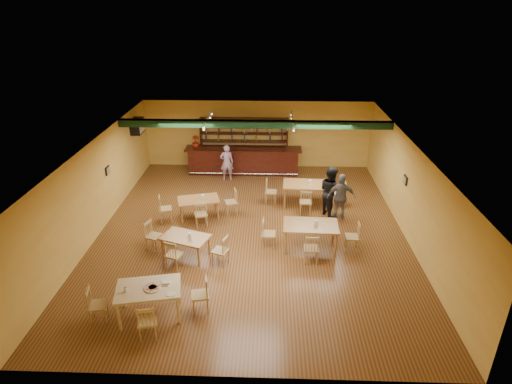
{
  "coord_description": "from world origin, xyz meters",
  "views": [
    {
      "loc": [
        0.58,
        -12.32,
        7.11
      ],
      "look_at": [
        0.12,
        0.6,
        1.15
      ],
      "focal_mm": 29.84,
      "sensor_mm": 36.0,
      "label": 1
    }
  ],
  "objects_px": {
    "dining_table_c": "(186,246)",
    "dining_table_d": "(310,236)",
    "dining_table_b": "(305,194)",
    "patron_bar": "(227,163)",
    "dining_table_a": "(199,208)",
    "patron_right_a": "(331,191)",
    "bar_counter": "(243,160)",
    "near_table": "(150,301)"
  },
  "relations": [
    {
      "from": "bar_counter",
      "to": "dining_table_b",
      "type": "height_order",
      "value": "bar_counter"
    },
    {
      "from": "dining_table_b",
      "to": "patron_bar",
      "type": "height_order",
      "value": "patron_bar"
    },
    {
      "from": "dining_table_c",
      "to": "bar_counter",
      "type": "bearing_deg",
      "value": 98.61
    },
    {
      "from": "dining_table_c",
      "to": "patron_bar",
      "type": "bearing_deg",
      "value": 103.24
    },
    {
      "from": "bar_counter",
      "to": "dining_table_a",
      "type": "relative_size",
      "value": 3.59
    },
    {
      "from": "dining_table_c",
      "to": "patron_bar",
      "type": "xyz_separation_m",
      "value": [
        0.65,
        5.91,
        0.43
      ]
    },
    {
      "from": "bar_counter",
      "to": "near_table",
      "type": "relative_size",
      "value": 3.32
    },
    {
      "from": "dining_table_a",
      "to": "patron_bar",
      "type": "xyz_separation_m",
      "value": [
        0.66,
        3.41,
        0.42
      ]
    },
    {
      "from": "bar_counter",
      "to": "dining_table_d",
      "type": "xyz_separation_m",
      "value": [
        2.43,
        -6.15,
        -0.15
      ]
    },
    {
      "from": "dining_table_b",
      "to": "dining_table_c",
      "type": "xyz_separation_m",
      "value": [
        -3.79,
        -3.67,
        -0.08
      ]
    },
    {
      "from": "dining_table_c",
      "to": "dining_table_d",
      "type": "relative_size",
      "value": 0.82
    },
    {
      "from": "dining_table_b",
      "to": "patron_bar",
      "type": "relative_size",
      "value": 1.07
    },
    {
      "from": "bar_counter",
      "to": "dining_table_a",
      "type": "xyz_separation_m",
      "value": [
        -1.3,
        -4.23,
        -0.21
      ]
    },
    {
      "from": "dining_table_d",
      "to": "patron_bar",
      "type": "bearing_deg",
      "value": 122.28
    },
    {
      "from": "bar_counter",
      "to": "patron_right_a",
      "type": "xyz_separation_m",
      "value": [
        3.3,
        -3.87,
        0.34
      ]
    },
    {
      "from": "near_table",
      "to": "patron_bar",
      "type": "height_order",
      "value": "patron_bar"
    },
    {
      "from": "near_table",
      "to": "dining_table_b",
      "type": "bearing_deg",
      "value": 45.16
    },
    {
      "from": "near_table",
      "to": "patron_right_a",
      "type": "distance_m",
      "value": 7.42
    },
    {
      "from": "dining_table_d",
      "to": "near_table",
      "type": "bearing_deg",
      "value": -139.94
    },
    {
      "from": "dining_table_b",
      "to": "near_table",
      "type": "bearing_deg",
      "value": -120.41
    },
    {
      "from": "dining_table_a",
      "to": "patron_bar",
      "type": "distance_m",
      "value": 3.49
    },
    {
      "from": "bar_counter",
      "to": "near_table",
      "type": "xyz_separation_m",
      "value": [
        -1.69,
        -9.35,
        -0.16
      ]
    },
    {
      "from": "dining_table_d",
      "to": "dining_table_c",
      "type": "bearing_deg",
      "value": -168.79
    },
    {
      "from": "dining_table_a",
      "to": "dining_table_d",
      "type": "bearing_deg",
      "value": -42.34
    },
    {
      "from": "bar_counter",
      "to": "near_table",
      "type": "bearing_deg",
      "value": -100.25
    },
    {
      "from": "bar_counter",
      "to": "patron_bar",
      "type": "bearing_deg",
      "value": -128.11
    },
    {
      "from": "dining_table_c",
      "to": "dining_table_d",
      "type": "xyz_separation_m",
      "value": [
        3.73,
        0.59,
        0.07
      ]
    },
    {
      "from": "dining_table_a",
      "to": "patron_right_a",
      "type": "bearing_deg",
      "value": -10.67
    },
    {
      "from": "bar_counter",
      "to": "patron_right_a",
      "type": "relative_size",
      "value": 2.77
    },
    {
      "from": "dining_table_b",
      "to": "dining_table_d",
      "type": "relative_size",
      "value": 1.01
    },
    {
      "from": "dining_table_c",
      "to": "dining_table_b",
      "type": "bearing_deg",
      "value": 63.5
    },
    {
      "from": "bar_counter",
      "to": "dining_table_b",
      "type": "xyz_separation_m",
      "value": [
        2.5,
        -3.07,
        -0.15
      ]
    },
    {
      "from": "patron_right_a",
      "to": "bar_counter",
      "type": "bearing_deg",
      "value": 14.39
    },
    {
      "from": "dining_table_c",
      "to": "dining_table_d",
      "type": "height_order",
      "value": "dining_table_d"
    },
    {
      "from": "near_table",
      "to": "patron_bar",
      "type": "relative_size",
      "value": 0.98
    },
    {
      "from": "dining_table_b",
      "to": "patron_bar",
      "type": "xyz_separation_m",
      "value": [
        -3.15,
        2.25,
        0.36
      ]
    },
    {
      "from": "dining_table_b",
      "to": "dining_table_d",
      "type": "xyz_separation_m",
      "value": [
        -0.07,
        -3.08,
        -0.0
      ]
    },
    {
      "from": "near_table",
      "to": "patron_right_a",
      "type": "xyz_separation_m",
      "value": [
        4.99,
        5.47,
        0.5
      ]
    },
    {
      "from": "dining_table_b",
      "to": "dining_table_c",
      "type": "relative_size",
      "value": 1.22
    },
    {
      "from": "near_table",
      "to": "dining_table_a",
      "type": "bearing_deg",
      "value": 74.58
    },
    {
      "from": "patron_right_a",
      "to": "dining_table_b",
      "type": "bearing_deg",
      "value": 18.95
    },
    {
      "from": "dining_table_a",
      "to": "dining_table_c",
      "type": "bearing_deg",
      "value": -104.9
    }
  ]
}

